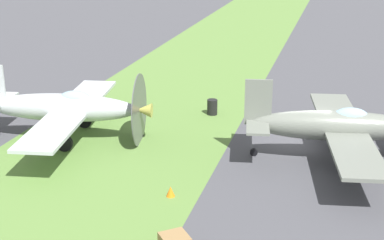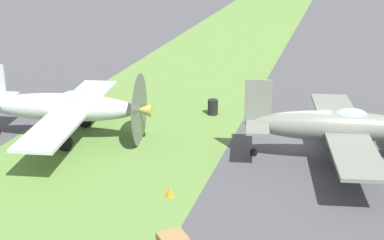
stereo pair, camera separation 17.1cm
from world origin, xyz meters
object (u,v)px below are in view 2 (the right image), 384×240
object	(u,v)px
airplane_wingman	(66,107)
fuel_drum	(213,107)
airplane_lead	(338,126)
runway_marker_cone	(170,191)

from	to	relation	value
airplane_wingman	fuel_drum	size ratio (longest dim) A/B	12.56
airplane_lead	airplane_wingman	bearing A→B (deg)	-95.97
airplane_lead	fuel_drum	distance (m)	8.72
airplane_wingman	fuel_drum	bearing A→B (deg)	122.85
airplane_lead	airplane_wingman	xyz separation A→B (m)	(0.90, -13.51, 0.01)
airplane_lead	airplane_wingman	distance (m)	13.54
airplane_lead	airplane_wingman	size ratio (longest dim) A/B	0.99
fuel_drum	airplane_wingman	bearing A→B (deg)	-47.96
airplane_lead	runway_marker_cone	world-z (taller)	airplane_lead
airplane_lead	fuel_drum	xyz separation A→B (m)	(-4.83, -7.16, -1.21)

